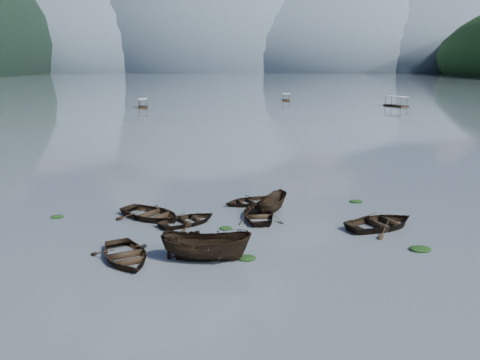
{
  "coord_description": "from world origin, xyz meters",
  "views": [
    {
      "loc": [
        -0.29,
        -22.38,
        10.43
      ],
      "look_at": [
        0.0,
        12.0,
        2.0
      ],
      "focal_mm": 35.0,
      "sensor_mm": 36.0,
      "label": 1
    }
  ],
  "objects_px": {
    "rowboat_3": "(258,218)",
    "pontoon_left": "(143,108)",
    "rowboat_0": "(126,260)",
    "pontoon_centre": "(286,101)"
  },
  "relations": [
    {
      "from": "pontoon_left",
      "to": "pontoon_centre",
      "type": "distance_m",
      "value": 45.48
    },
    {
      "from": "rowboat_0",
      "to": "pontoon_left",
      "type": "bearing_deg",
      "value": 74.1
    },
    {
      "from": "rowboat_3",
      "to": "pontoon_centre",
      "type": "bearing_deg",
      "value": -101.37
    },
    {
      "from": "rowboat_0",
      "to": "rowboat_3",
      "type": "relative_size",
      "value": 1.05
    },
    {
      "from": "rowboat_0",
      "to": "rowboat_3",
      "type": "xyz_separation_m",
      "value": [
        7.68,
        7.33,
        0.0
      ]
    },
    {
      "from": "rowboat_0",
      "to": "rowboat_3",
      "type": "bearing_deg",
      "value": 17.39
    },
    {
      "from": "rowboat_3",
      "to": "pontoon_left",
      "type": "xyz_separation_m",
      "value": [
        -25.25,
        88.78,
        0.0
      ]
    },
    {
      "from": "rowboat_0",
      "to": "pontoon_left",
      "type": "xyz_separation_m",
      "value": [
        -17.57,
        96.11,
        0.0
      ]
    },
    {
      "from": "pontoon_centre",
      "to": "rowboat_3",
      "type": "bearing_deg",
      "value": -92.14
    },
    {
      "from": "rowboat_3",
      "to": "pontoon_left",
      "type": "distance_m",
      "value": 92.3
    }
  ]
}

